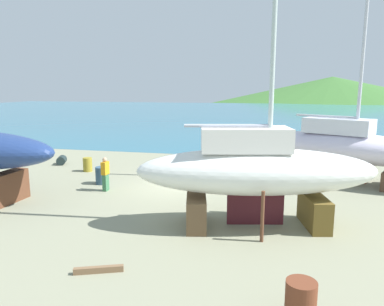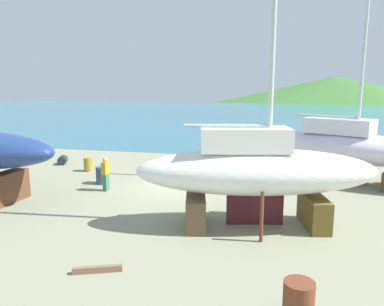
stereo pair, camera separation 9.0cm
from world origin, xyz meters
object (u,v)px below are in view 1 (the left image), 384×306
Objects in this scene: barrel_rust_mid at (88,165)px; barrel_tipped_right at (102,175)px; barrel_rust_far at (301,302)px; worker at (105,174)px; sailboat_far_slipway at (255,171)px; barrel_tar_black at (62,160)px; sailboat_mid_port at (345,146)px.

barrel_tipped_right reaches higher than barrel_rust_mid.
barrel_rust_far is 16.87m from barrel_rust_mid.
worker is 1.79× the size of barrel_rust_far.
sailboat_far_slipway is 9.42m from barrel_tipped_right.
sailboat_far_slipway reaches higher than barrel_tipped_right.
sailboat_far_slipway is 16.06× the size of barrel_tar_black.
sailboat_far_slipway is at bearing -32.75° from barrel_rust_mid.
barrel_rust_far is (8.76, -8.45, -0.40)m from worker.
barrel_tar_black is at bearing -154.44° from sailboat_mid_port.
sailboat_mid_port is 9.00m from sailboat_far_slipway.
barrel_tar_black is (-13.14, 8.16, -1.83)m from sailboat_far_slipway.
sailboat_mid_port is 17.61m from barrel_tar_black.
sailboat_mid_port reaches higher than sailboat_far_slipway.
barrel_rust_mid is (-2.99, 3.65, -0.45)m from worker.
barrel_tar_black is 6.27m from barrel_tipped_right.
sailboat_mid_port is 9.01× the size of worker.
sailboat_far_slipway is 15.57m from barrel_tar_black.
worker is 12.18m from barrel_rust_far.
sailboat_mid_port reaches higher than barrel_rust_mid.
barrel_rust_mid is (-14.83, -1.14, -1.50)m from sailboat_mid_port.
barrel_rust_far reaches higher than barrel_rust_mid.
barrel_rust_far is 1.14× the size of barrel_tar_black.
sailboat_far_slipway is at bearing -27.28° from barrel_tipped_right.
sailboat_mid_port is at bearing 15.90° from barrel_tipped_right.
barrel_tipped_right is (-0.79, 1.19, -0.42)m from worker.
barrel_tar_black is at bearing 136.84° from barrel_rust_far.
barrel_tar_black is 0.98× the size of barrel_rust_mid.
sailboat_far_slipway is at bearing -92.69° from sailboat_mid_port.
barrel_rust_mid is at bearing 134.73° from sailboat_far_slipway.
barrel_rust_far reaches higher than barrel_tipped_right.
barrel_rust_far is (-3.08, -13.24, -1.45)m from sailboat_mid_port.
sailboat_mid_port reaches higher than worker.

